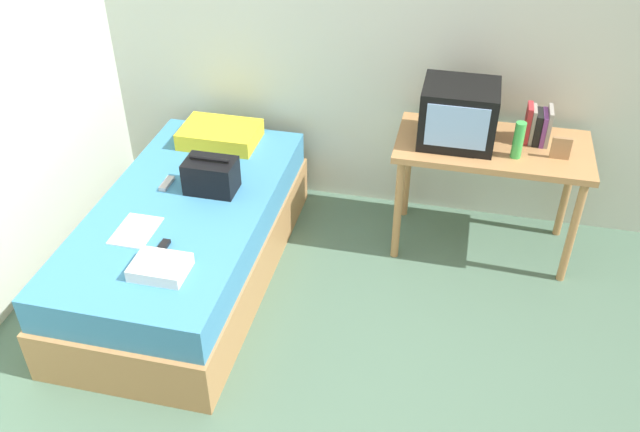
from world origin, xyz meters
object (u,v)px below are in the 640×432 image
Objects in this scene: picture_frame at (561,148)px; handbag at (211,176)px; desk at (491,158)px; magazine at (136,231)px; tv at (459,114)px; pillow at (220,135)px; water_bottle at (518,140)px; remote_silver at (167,183)px; bed at (188,240)px; remote_dark at (161,249)px; folded_towel at (160,267)px; book_row at (538,126)px.

handbag is at bearing -167.16° from picture_frame.
desk is at bearing 167.14° from picture_frame.
desk is 4.00× the size of magazine.
tv is 1.47× the size of handbag.
tv is at bearing 31.53° from magazine.
picture_frame is 0.27× the size of pillow.
remote_silver is at bearing -168.21° from water_bottle.
tv is 1.98m from magazine.
picture_frame reaches higher than handbag.
pillow is (-0.03, 0.74, 0.33)m from bed.
folded_towel is (0.07, -0.16, 0.02)m from remote_dark.
book_row reaches higher than bed.
tv is 1.80m from remote_silver.
handbag is (-1.85, -0.63, -0.23)m from book_row.
water_bottle is 1.43× the size of remote_dark.
remote_dark is (0.06, -0.44, 0.28)m from bed.
book_row is 2.02m from pillow.
pillow is 3.22× the size of remote_dark.
tv is (1.50, 0.70, 0.68)m from bed.
water_bottle is 0.80× the size of folded_towel.
handbag reaches higher than pillow.
desk is at bearing 2.64° from tv.
magazine is 1.04× the size of folded_towel.
desk reaches higher than bed.
tv is at bearing 43.60° from folded_towel.
folded_towel reaches higher than remote_dark.
water_bottle is 0.96× the size of book_row.
remote_silver is (-0.14, -0.57, -0.04)m from pillow.
pillow reaches higher than folded_towel.
remote_silver is 0.51× the size of folded_towel.
folded_towel reaches higher than magazine.
remote_silver is (-1.67, -0.54, -0.39)m from tv.
water_bottle is 1.67× the size of picture_frame.
bed is at bearing -163.41° from picture_frame.
water_bottle is 0.44× the size of pillow.
folded_towel is at bearing -67.01° from remote_dark.
remote_dark is 1.08× the size of remote_silver.
remote_silver is (-0.02, 0.47, 0.01)m from magazine.
tv is 0.49m from book_row.
tv is 1.93m from folded_towel.
water_bottle reaches higher than remote_silver.
handbag is (0.15, -0.56, 0.04)m from pillow.
desk is at bearing -159.55° from book_row.
pillow is 0.59m from remote_silver.
picture_frame reaches higher than desk.
remote_dark is (-1.91, -1.24, -0.32)m from book_row.
handbag is at bearing -161.58° from desk.
remote_dark is at bearing -85.65° from pillow.
picture_frame is (0.60, -0.07, -0.11)m from tv.
desk is 2.64× the size of tv.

